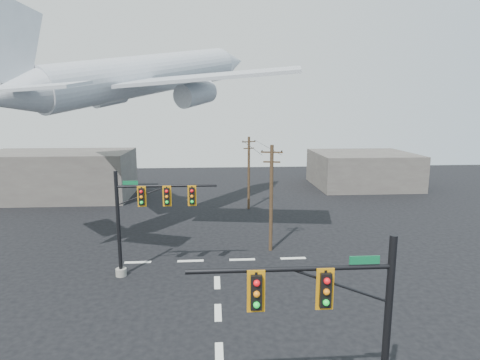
{
  "coord_description": "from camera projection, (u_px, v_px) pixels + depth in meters",
  "views": [
    {
      "loc": [
        -0.2,
        -17.4,
        11.74
      ],
      "look_at": [
        1.34,
        5.0,
        7.6
      ],
      "focal_mm": 30.0,
      "sensor_mm": 36.0,
      "label": 1
    }
  ],
  "objects": [
    {
      "name": "ground",
      "position": [
        219.0,
        355.0,
        19.22
      ],
      "size": [
        120.0,
        120.0,
        0.0
      ],
      "primitive_type": "plane",
      "color": "black",
      "rests_on": "ground"
    },
    {
      "name": "lane_markings",
      "position": [
        218.0,
        301.0,
        24.45
      ],
      "size": [
        14.0,
        21.2,
        0.01
      ],
      "color": "white",
      "rests_on": "ground"
    },
    {
      "name": "signal_mast_near",
      "position": [
        345.0,
        335.0,
        13.69
      ],
      "size": [
        7.25,
        0.83,
        7.55
      ],
      "color": "gray",
      "rests_on": "ground"
    },
    {
      "name": "signal_mast_far",
      "position": [
        143.0,
        218.0,
        27.46
      ],
      "size": [
        7.15,
        0.82,
        7.46
      ],
      "color": "gray",
      "rests_on": "ground"
    },
    {
      "name": "utility_pole_a",
      "position": [
        271.0,
        196.0,
        32.34
      ],
      "size": [
        1.73,
        0.48,
        8.74
      ],
      "rotation": [
        0.0,
        0.0,
        -0.21
      ],
      "color": "#4A341F",
      "rests_on": "ground"
    },
    {
      "name": "utility_pole_b",
      "position": [
        249.0,
        172.0,
        45.85
      ],
      "size": [
        1.61,
        0.75,
        8.36
      ],
      "rotation": [
        0.0,
        0.0,
        0.39
      ],
      "color": "#4A341F",
      "rests_on": "ground"
    },
    {
      "name": "power_lines",
      "position": [
        258.0,
        147.0,
        38.47
      ],
      "size": [
        2.13,
        13.78,
        0.03
      ],
      "color": "black"
    },
    {
      "name": "airliner",
      "position": [
        150.0,
        76.0,
        36.27
      ],
      "size": [
        25.65,
        28.11,
        8.44
      ],
      "rotation": [
        0.0,
        -0.17,
        0.94
      ],
      "color": "silver"
    },
    {
      "name": "building_left",
      "position": [
        59.0,
        175.0,
        51.66
      ],
      "size": [
        18.0,
        10.0,
        6.0
      ],
      "primitive_type": "cube",
      "color": "#605B55",
      "rests_on": "ground"
    },
    {
      "name": "building_right",
      "position": [
        362.0,
        169.0,
        59.49
      ],
      "size": [
        14.0,
        12.0,
        5.0
      ],
      "primitive_type": "cube",
      "color": "#605B55",
      "rests_on": "ground"
    }
  ]
}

